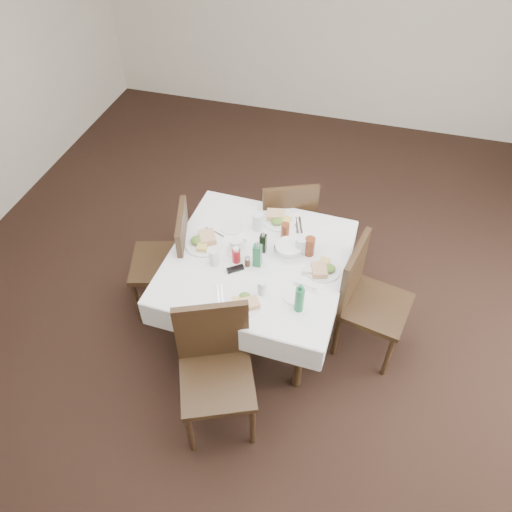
% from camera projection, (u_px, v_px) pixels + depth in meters
% --- Properties ---
extents(ground_plane, '(7.00, 7.00, 0.00)m').
position_uv_depth(ground_plane, '(270.00, 331.00, 4.12)').
color(ground_plane, black).
extents(room_shell, '(6.04, 7.04, 2.80)m').
position_uv_depth(room_shell, '(276.00, 157.00, 2.89)').
color(room_shell, beige).
rests_on(room_shell, ground).
extents(dining_table, '(1.33, 1.33, 0.76)m').
position_uv_depth(dining_table, '(257.00, 267.00, 3.70)').
color(dining_table, black).
rests_on(dining_table, ground).
extents(chair_north, '(0.60, 0.60, 0.96)m').
position_uv_depth(chair_north, '(287.00, 218.00, 4.28)').
color(chair_north, black).
rests_on(chair_north, ground).
extents(chair_south, '(0.63, 0.63, 1.01)m').
position_uv_depth(chair_south, '(215.00, 362.00, 3.25)').
color(chair_south, black).
rests_on(chair_south, ground).
extents(chair_east, '(0.55, 0.55, 0.99)m').
position_uv_depth(chair_east, '(365.00, 294.00, 3.66)').
color(chair_east, black).
rests_on(chair_east, ground).
extents(chair_west, '(0.58, 0.58, 0.98)m').
position_uv_depth(chair_west, '(171.00, 255.00, 3.95)').
color(chair_west, black).
rests_on(chair_west, ground).
extents(meal_north, '(0.27, 0.27, 0.06)m').
position_uv_depth(meal_north, '(278.00, 219.00, 3.91)').
color(meal_north, white).
rests_on(meal_north, dining_table).
extents(meal_south, '(0.23, 0.23, 0.05)m').
position_uv_depth(meal_south, '(246.00, 302.00, 3.33)').
color(meal_south, white).
rests_on(meal_south, dining_table).
extents(meal_east, '(0.26, 0.26, 0.06)m').
position_uv_depth(meal_east, '(323.00, 269.00, 3.54)').
color(meal_east, white).
rests_on(meal_east, dining_table).
extents(meal_west, '(0.28, 0.28, 0.06)m').
position_uv_depth(meal_west, '(204.00, 242.00, 3.73)').
color(meal_west, white).
rests_on(meal_west, dining_table).
extents(side_plate_a, '(0.18, 0.18, 0.01)m').
position_uv_depth(side_plate_a, '(232.00, 227.00, 3.87)').
color(side_plate_a, white).
rests_on(side_plate_a, dining_table).
extents(side_plate_b, '(0.17, 0.17, 0.01)m').
position_uv_depth(side_plate_b, '(295.00, 296.00, 3.39)').
color(side_plate_b, white).
rests_on(side_plate_b, dining_table).
extents(water_n, '(0.08, 0.08, 0.15)m').
position_uv_depth(water_n, '(258.00, 222.00, 3.81)').
color(water_n, silver).
rests_on(water_n, dining_table).
extents(water_s, '(0.06, 0.06, 0.11)m').
position_uv_depth(water_s, '(262.00, 287.00, 3.37)').
color(water_s, silver).
rests_on(water_s, dining_table).
extents(water_e, '(0.08, 0.08, 0.15)m').
position_uv_depth(water_e, '(301.00, 246.00, 3.63)').
color(water_e, silver).
rests_on(water_e, dining_table).
extents(water_w, '(0.07, 0.07, 0.13)m').
position_uv_depth(water_w, '(214.00, 257.00, 3.56)').
color(water_w, silver).
rests_on(water_w, dining_table).
extents(iced_tea_a, '(0.06, 0.06, 0.13)m').
position_uv_depth(iced_tea_a, '(285.00, 231.00, 3.75)').
color(iced_tea_a, brown).
rests_on(iced_tea_a, dining_table).
extents(iced_tea_b, '(0.07, 0.07, 0.15)m').
position_uv_depth(iced_tea_b, '(310.00, 246.00, 3.62)').
color(iced_tea_b, brown).
rests_on(iced_tea_b, dining_table).
extents(bread_basket, '(0.22, 0.22, 0.07)m').
position_uv_depth(bread_basket, '(289.00, 249.00, 3.66)').
color(bread_basket, silver).
rests_on(bread_basket, dining_table).
extents(oil_cruet_dark, '(0.05, 0.05, 0.20)m').
position_uv_depth(oil_cruet_dark, '(263.00, 243.00, 3.64)').
color(oil_cruet_dark, black).
rests_on(oil_cruet_dark, dining_table).
extents(oil_cruet_green, '(0.06, 0.06, 0.24)m').
position_uv_depth(oil_cruet_green, '(257.00, 254.00, 3.53)').
color(oil_cruet_green, '#1A6438').
rests_on(oil_cruet_green, dining_table).
extents(ketchup_bottle, '(0.06, 0.06, 0.13)m').
position_uv_depth(ketchup_bottle, '(236.00, 255.00, 3.58)').
color(ketchup_bottle, '#B31720').
rests_on(ketchup_bottle, dining_table).
extents(salt_shaker, '(0.03, 0.03, 0.07)m').
position_uv_depth(salt_shaker, '(247.00, 261.00, 3.58)').
color(salt_shaker, white).
rests_on(salt_shaker, dining_table).
extents(pepper_shaker, '(0.04, 0.04, 0.09)m').
position_uv_depth(pepper_shaker, '(247.00, 261.00, 3.56)').
color(pepper_shaker, '#462C1B').
rests_on(pepper_shaker, dining_table).
extents(coffee_mug, '(0.15, 0.15, 0.11)m').
position_uv_depth(coffee_mug, '(236.00, 246.00, 3.66)').
color(coffee_mug, white).
rests_on(coffee_mug, dining_table).
extents(sunglasses, '(0.12, 0.10, 0.03)m').
position_uv_depth(sunglasses, '(235.00, 269.00, 3.55)').
color(sunglasses, black).
rests_on(sunglasses, dining_table).
extents(green_bottle, '(0.06, 0.06, 0.24)m').
position_uv_depth(green_bottle, '(299.00, 299.00, 3.24)').
color(green_bottle, '#1A6438').
rests_on(green_bottle, dining_table).
extents(sugar_caddy, '(0.09, 0.06, 0.04)m').
position_uv_depth(sugar_caddy, '(308.00, 271.00, 3.53)').
color(sugar_caddy, white).
rests_on(sugar_caddy, dining_table).
extents(cutlery_n, '(0.10, 0.20, 0.01)m').
position_uv_depth(cutlery_n, '(299.00, 225.00, 3.89)').
color(cutlery_n, silver).
rests_on(cutlery_n, dining_table).
extents(cutlery_s, '(0.10, 0.17, 0.01)m').
position_uv_depth(cutlery_s, '(220.00, 294.00, 3.40)').
color(cutlery_s, silver).
rests_on(cutlery_s, dining_table).
extents(cutlery_e, '(0.17, 0.06, 0.01)m').
position_uv_depth(cutlery_e, '(305.00, 288.00, 3.44)').
color(cutlery_e, silver).
rests_on(cutlery_e, dining_table).
extents(cutlery_w, '(0.18, 0.10, 0.01)m').
position_uv_depth(cutlery_w, '(214.00, 233.00, 3.82)').
color(cutlery_w, silver).
rests_on(cutlery_w, dining_table).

